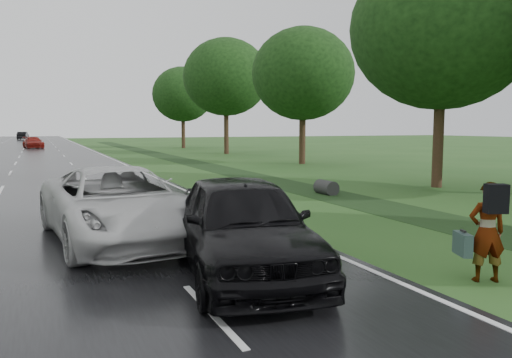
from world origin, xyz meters
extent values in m
cube|color=black|center=(0.00, 45.00, 0.02)|extent=(14.00, 180.00, 0.04)
cube|color=silver|center=(6.75, 45.00, 0.04)|extent=(0.12, 180.00, 0.01)
cube|color=silver|center=(0.00, 45.00, 0.04)|extent=(0.12, 180.00, 0.01)
cube|color=black|center=(11.50, 20.00, 0.00)|extent=(2.20, 120.00, 0.01)
cylinder|color=#2D2D2D|center=(11.50, 10.00, 0.25)|extent=(0.56, 1.00, 0.56)
cylinder|color=#352615|center=(17.00, 10.00, 1.92)|extent=(0.44, 0.44, 3.84)
ellipsoid|color=black|center=(17.00, 10.00, 6.69)|extent=(7.60, 7.60, 6.84)
cylinder|color=#352615|center=(18.20, 24.00, 1.76)|extent=(0.44, 0.44, 3.52)
ellipsoid|color=black|center=(18.20, 24.00, 6.14)|extent=(7.00, 7.00, 6.30)
cylinder|color=#352615|center=(17.80, 38.00, 2.08)|extent=(0.44, 0.44, 4.16)
ellipsoid|color=black|center=(17.80, 38.00, 7.16)|extent=(8.00, 8.00, 7.20)
cylinder|color=#352615|center=(17.50, 52.00, 1.84)|extent=(0.44, 0.44, 3.68)
ellipsoid|color=black|center=(17.50, 52.00, 6.38)|extent=(7.20, 7.20, 6.48)
imported|color=#A5998C|center=(8.20, -0.37, 0.84)|extent=(0.72, 0.61, 1.68)
cube|color=black|center=(8.11, -0.60, 1.44)|extent=(0.39, 0.32, 0.47)
cube|color=#304645|center=(7.90, -0.15, 0.62)|extent=(0.33, 0.50, 0.38)
cube|color=black|center=(7.90, -0.15, 0.84)|extent=(0.10, 0.16, 0.03)
imported|color=#BDBDBD|center=(3.00, 5.00, 0.86)|extent=(3.27, 6.15, 1.64)
imported|color=black|center=(4.59, 1.55, 0.90)|extent=(2.86, 5.33, 1.72)
imported|color=maroon|center=(1.00, 58.14, 0.70)|extent=(2.62, 4.83, 1.33)
imported|color=black|center=(-1.00, 99.82, 0.80)|extent=(2.14, 4.76, 1.51)
camera|label=1|loc=(1.41, -6.28, 2.59)|focal=35.00mm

